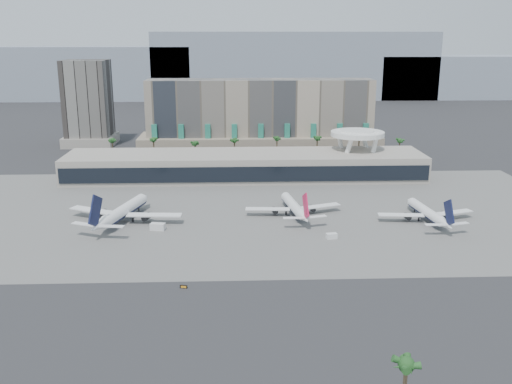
{
  "coord_description": "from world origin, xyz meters",
  "views": [
    {
      "loc": [
        -5.16,
        -156.99,
        66.2
      ],
      "look_at": [
        2.5,
        40.0,
        11.98
      ],
      "focal_mm": 40.0,
      "sensor_mm": 36.0,
      "label": 1
    }
  ],
  "objects_px": {
    "airliner_right": "(428,213)",
    "service_vehicle_b": "(332,236)",
    "airliner_centre": "(294,207)",
    "service_vehicle_a": "(158,227)",
    "taxiway_sign": "(184,287)",
    "airliner_left": "(122,212)"
  },
  "relations": [
    {
      "from": "airliner_right",
      "to": "service_vehicle_b",
      "type": "bearing_deg",
      "value": -162.12
    },
    {
      "from": "airliner_centre",
      "to": "service_vehicle_a",
      "type": "bearing_deg",
      "value": -170.85
    },
    {
      "from": "airliner_centre",
      "to": "airliner_right",
      "type": "distance_m",
      "value": 49.21
    },
    {
      "from": "airliner_centre",
      "to": "taxiway_sign",
      "type": "relative_size",
      "value": 18.61
    },
    {
      "from": "airliner_centre",
      "to": "airliner_right",
      "type": "xyz_separation_m",
      "value": [
        48.29,
        -9.47,
        -0.06
      ]
    },
    {
      "from": "service_vehicle_b",
      "to": "airliner_right",
      "type": "bearing_deg",
      "value": 13.61
    },
    {
      "from": "airliner_centre",
      "to": "service_vehicle_b",
      "type": "height_order",
      "value": "airliner_centre"
    },
    {
      "from": "airliner_right",
      "to": "taxiway_sign",
      "type": "xyz_separation_m",
      "value": [
        -85.02,
        -54.54,
        -2.84
      ]
    },
    {
      "from": "airliner_right",
      "to": "service_vehicle_b",
      "type": "distance_m",
      "value": 42.07
    },
    {
      "from": "airliner_left",
      "to": "airliner_right",
      "type": "distance_m",
      "value": 112.14
    },
    {
      "from": "airliner_centre",
      "to": "taxiway_sign",
      "type": "xyz_separation_m",
      "value": [
        -36.73,
        -64.01,
        -2.9
      ]
    },
    {
      "from": "airliner_right",
      "to": "service_vehicle_a",
      "type": "relative_size",
      "value": 7.38
    },
    {
      "from": "airliner_left",
      "to": "service_vehicle_a",
      "type": "relative_size",
      "value": 8.7
    },
    {
      "from": "airliner_left",
      "to": "service_vehicle_a",
      "type": "distance_m",
      "value": 17.26
    },
    {
      "from": "airliner_right",
      "to": "service_vehicle_a",
      "type": "xyz_separation_m",
      "value": [
        -98.09,
        -6.07,
        -2.05
      ]
    },
    {
      "from": "airliner_left",
      "to": "airliner_centre",
      "type": "bearing_deg",
      "value": 20.83
    },
    {
      "from": "airliner_left",
      "to": "service_vehicle_b",
      "type": "height_order",
      "value": "airliner_left"
    },
    {
      "from": "service_vehicle_b",
      "to": "taxiway_sign",
      "type": "xyz_separation_m",
      "value": [
        -46.68,
        -37.39,
        -0.47
      ]
    },
    {
      "from": "service_vehicle_a",
      "to": "service_vehicle_b",
      "type": "xyz_separation_m",
      "value": [
        59.76,
        -11.09,
        -0.32
      ]
    },
    {
      "from": "airliner_left",
      "to": "service_vehicle_b",
      "type": "distance_m",
      "value": 76.69
    },
    {
      "from": "airliner_centre",
      "to": "service_vehicle_a",
      "type": "relative_size",
      "value": 7.49
    },
    {
      "from": "airliner_right",
      "to": "taxiway_sign",
      "type": "bearing_deg",
      "value": -153.55
    }
  ]
}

